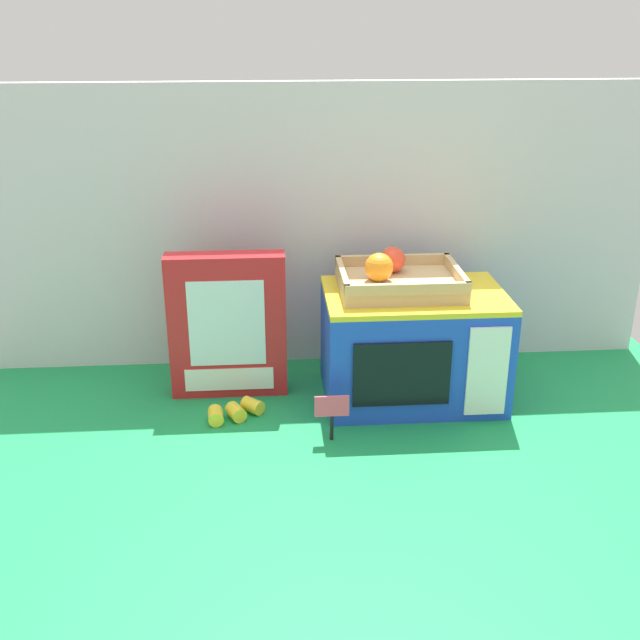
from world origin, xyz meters
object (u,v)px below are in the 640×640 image
at_px(toy_microwave, 413,345).
at_px(food_groups_crate, 397,279).
at_px(price_sign, 333,411).
at_px(loose_toy_banana, 235,411).
at_px(cookie_set_box, 228,326).

xyz_separation_m(toy_microwave, food_groups_crate, (-0.04, 0.02, 0.15)).
xyz_separation_m(food_groups_crate, price_sign, (-0.15, -0.20, -0.21)).
bearing_deg(toy_microwave, loose_toy_banana, -169.32).
bearing_deg(food_groups_crate, toy_microwave, -29.64).
xyz_separation_m(cookie_set_box, loose_toy_banana, (0.01, -0.12, -0.15)).
bearing_deg(food_groups_crate, price_sign, -127.48).
relative_size(food_groups_crate, cookie_set_box, 0.80).
relative_size(toy_microwave, food_groups_crate, 1.49).
bearing_deg(loose_toy_banana, price_sign, -27.50).
distance_m(toy_microwave, price_sign, 0.27).
height_order(food_groups_crate, cookie_set_box, food_groups_crate).
bearing_deg(food_groups_crate, cookie_set_box, 175.64).
bearing_deg(toy_microwave, price_sign, -136.96).
xyz_separation_m(cookie_set_box, price_sign, (0.22, -0.23, -0.10)).
relative_size(toy_microwave, loose_toy_banana, 3.16).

